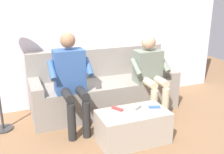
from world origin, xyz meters
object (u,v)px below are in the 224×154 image
at_px(couch, 104,89).
at_px(person_left_seated, 150,70).
at_px(coffee_table, 133,127).
at_px(remote_gray, 137,108).
at_px(person_right_seated, 71,76).
at_px(remote_blue, 154,107).
at_px(remote_red, 117,109).

bearing_deg(couch, person_left_seated, 146.90).
relative_size(coffee_table, remote_gray, 6.96).
xyz_separation_m(couch, coffee_table, (0.00, 1.00, -0.12)).
bearing_deg(couch, coffee_table, 90.00).
bearing_deg(person_right_seated, remote_blue, 144.01).
height_order(coffee_table, remote_red, remote_red).
height_order(person_right_seated, remote_blue, person_right_seated).
relative_size(coffee_table, person_right_seated, 0.67).
height_order(remote_gray, remote_red, remote_gray).
relative_size(couch, person_left_seated, 1.87).
distance_m(couch, remote_red, 0.89).
distance_m(couch, coffee_table, 1.01).
bearing_deg(person_left_seated, couch, -33.10).
bearing_deg(coffee_table, person_left_seated, -131.94).
bearing_deg(person_right_seated, coffee_table, 132.15).
xyz_separation_m(coffee_table, remote_red, (0.15, -0.13, 0.20)).
bearing_deg(remote_red, person_left_seated, 95.78).
bearing_deg(remote_red, person_right_seated, -169.42).
distance_m(remote_gray, remote_red, 0.24).
distance_m(remote_blue, remote_red, 0.45).
xyz_separation_m(coffee_table, person_right_seated, (0.57, -0.62, 0.50)).
bearing_deg(remote_red, remote_blue, 45.08).
xyz_separation_m(couch, remote_blue, (-0.28, 0.99, 0.08)).
relative_size(remote_blue, remote_red, 0.91).
bearing_deg(remote_blue, remote_red, 2.68).
relative_size(coffee_table, person_left_seated, 0.72).
relative_size(person_right_seated, remote_red, 8.24).
xyz_separation_m(person_left_seated, remote_blue, (0.28, 0.62, -0.26)).
distance_m(person_left_seated, person_right_seated, 1.13).
bearing_deg(coffee_table, remote_blue, -178.45).
bearing_deg(remote_blue, remote_gray, 1.84).
distance_m(person_right_seated, remote_red, 0.72).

